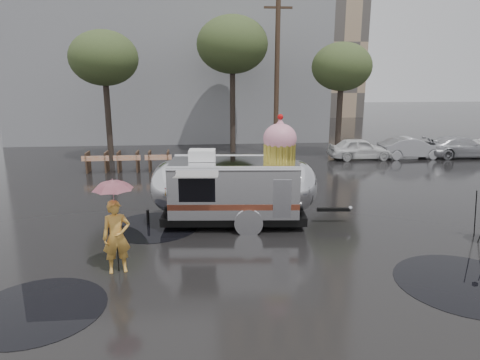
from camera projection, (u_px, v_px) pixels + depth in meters
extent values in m
plane|color=black|center=(272.00, 246.00, 12.08)|extent=(120.00, 120.00, 0.00)
cylinder|color=black|center=(154.00, 227.00, 13.55)|extent=(2.85, 2.85, 0.01)
cylinder|color=black|center=(257.00, 209.00, 15.33)|extent=(1.45, 1.45, 0.01)
cylinder|color=black|center=(466.00, 283.00, 9.89)|extent=(3.20, 3.20, 0.01)
cylinder|color=black|center=(37.00, 309.00, 8.80)|extent=(2.80, 2.80, 0.01)
cube|color=slate|center=(173.00, 50.00, 33.34)|extent=(22.00, 12.00, 13.00)
cylinder|color=#473323|center=(277.00, 77.00, 24.73)|extent=(0.28, 0.28, 9.00)
cube|color=#473323|center=(278.00, 7.00, 23.81)|extent=(1.60, 0.12, 0.12)
cylinder|color=#382D26|center=(108.00, 107.00, 23.31)|extent=(0.32, 0.32, 5.85)
ellipsoid|color=#324420|center=(104.00, 58.00, 22.68)|extent=(3.64, 3.64, 2.86)
cylinder|color=#382D26|center=(233.00, 97.00, 25.75)|extent=(0.32, 0.32, 6.75)
ellipsoid|color=#324420|center=(232.00, 44.00, 25.02)|extent=(4.20, 4.20, 3.30)
cylinder|color=#382D26|center=(339.00, 110.00, 24.51)|extent=(0.32, 0.32, 5.40)
ellipsoid|color=#324420|center=(342.00, 67.00, 23.93)|extent=(3.36, 3.36, 2.64)
cube|color=#473323|center=(88.00, 162.00, 20.96)|extent=(0.08, 0.80, 1.00)
cube|color=#473323|center=(107.00, 162.00, 21.04)|extent=(0.08, 0.80, 1.00)
cube|color=#E5590C|center=(95.00, 158.00, 20.57)|extent=(1.30, 0.04, 0.25)
cube|color=#473323|center=(119.00, 162.00, 21.09)|extent=(0.08, 0.80, 1.00)
cube|color=#473323|center=(138.00, 161.00, 21.17)|extent=(0.08, 0.80, 1.00)
cube|color=#E5590C|center=(127.00, 158.00, 20.70)|extent=(1.30, 0.04, 0.25)
cube|color=#473323|center=(150.00, 161.00, 21.22)|extent=(0.08, 0.80, 1.00)
cube|color=#473323|center=(168.00, 161.00, 21.30)|extent=(0.08, 0.80, 1.00)
cube|color=#E5590C|center=(158.00, 157.00, 20.83)|extent=(1.30, 0.04, 0.25)
imported|color=silver|center=(360.00, 147.00, 24.12)|extent=(4.00, 1.80, 1.40)
imported|color=#B2B2B7|center=(411.00, 146.00, 24.38)|extent=(4.00, 1.80, 1.40)
imported|color=#B2B2B7|center=(461.00, 145.00, 24.64)|extent=(4.20, 1.80, 1.44)
cube|color=silver|center=(234.00, 186.00, 13.60)|extent=(4.11, 2.38, 1.62)
ellipsoid|color=silver|center=(296.00, 185.00, 13.62)|extent=(1.51, 2.17, 1.62)
ellipsoid|color=silver|center=(172.00, 186.00, 13.58)|extent=(1.51, 2.17, 1.62)
cube|color=black|center=(234.00, 214.00, 13.83)|extent=(4.62, 2.16, 0.27)
cylinder|color=black|center=(249.00, 223.00, 12.94)|extent=(0.64, 0.25, 0.63)
cylinder|color=black|center=(247.00, 205.00, 14.73)|extent=(0.64, 0.25, 0.63)
cylinder|color=silver|center=(249.00, 223.00, 12.80)|extent=(0.87, 0.16, 0.86)
cube|color=black|center=(334.00, 209.00, 13.83)|extent=(1.08, 0.20, 0.11)
sphere|color=silver|center=(350.00, 208.00, 13.82)|extent=(0.15, 0.15, 0.14)
cylinder|color=black|center=(148.00, 217.00, 13.83)|extent=(0.10, 0.10, 0.45)
cube|color=#5C2819|center=(234.00, 208.00, 12.70)|extent=(3.94, 0.35, 0.18)
cube|color=#5C2819|center=(234.00, 189.00, 14.70)|extent=(3.94, 0.35, 0.18)
cube|color=black|center=(197.00, 190.00, 12.55)|extent=(1.08, 0.12, 0.72)
cube|color=#A19D96|center=(196.00, 177.00, 12.23)|extent=(1.29, 0.55, 0.13)
cube|color=silver|center=(282.00, 199.00, 12.63)|extent=(0.54, 0.07, 1.17)
cube|color=white|center=(202.00, 155.00, 13.35)|extent=(0.85, 0.65, 0.34)
cylinder|color=gold|center=(280.00, 152.00, 13.35)|extent=(1.01, 1.01, 0.54)
ellipsoid|color=pink|center=(280.00, 138.00, 13.25)|extent=(1.12, 1.12, 0.93)
cone|color=pink|center=(280.00, 123.00, 13.13)|extent=(0.48, 0.48, 0.36)
sphere|color=red|center=(280.00, 117.00, 13.09)|extent=(0.19, 0.19, 0.18)
imported|color=gold|center=(117.00, 237.00, 10.29)|extent=(0.74, 0.57, 1.81)
imported|color=pink|center=(113.00, 195.00, 10.04)|extent=(1.16, 1.16, 0.79)
cylinder|color=black|center=(117.00, 240.00, 10.31)|extent=(0.02, 0.02, 1.65)
cylinder|color=black|center=(475.00, 214.00, 12.55)|extent=(0.27, 0.22, 1.47)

